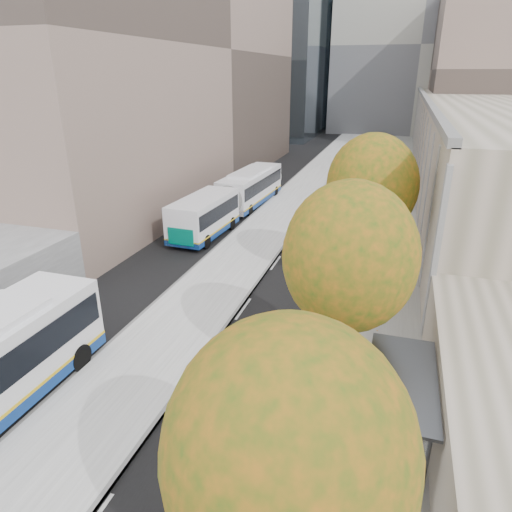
% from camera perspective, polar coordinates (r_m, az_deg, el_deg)
% --- Properties ---
extents(bus_platform, '(4.25, 150.00, 0.15)m').
position_cam_1_polar(bus_platform, '(37.84, 3.57, 5.81)').
color(bus_platform, '#A7A7A7').
rests_on(bus_platform, ground).
extents(sidewalk, '(4.75, 150.00, 0.08)m').
position_cam_1_polar(sidewalk, '(36.86, 15.76, 4.52)').
color(sidewalk, gray).
rests_on(sidewalk, ground).
extents(building_tan, '(18.00, 92.00, 8.00)m').
position_cam_1_polar(building_tan, '(65.55, 27.62, 13.80)').
color(building_tan, gray).
rests_on(building_tan, ground).
extents(building_midrise, '(24.00, 46.00, 25.00)m').
position_cam_1_polar(building_midrise, '(49.54, -17.43, 23.27)').
color(building_midrise, gray).
rests_on(building_midrise, ground).
extents(building_far_block, '(30.00, 18.00, 30.00)m').
position_cam_1_polar(building_far_block, '(96.44, 19.82, 23.40)').
color(building_far_block, '#9E9B90').
rests_on(building_far_block, ground).
extents(bus_shelter, '(1.90, 4.40, 2.53)m').
position_cam_1_polar(bus_shelter, '(14.08, 18.43, -15.83)').
color(bus_shelter, '#383A3F').
rests_on(bus_shelter, sidewalk).
extents(tree_b, '(4.00, 4.00, 6.97)m').
position_cam_1_polar(tree_b, '(7.75, 4.09, -23.49)').
color(tree_b, '#311E17').
rests_on(tree_b, sidewalk).
extents(tree_c, '(4.20, 4.20, 7.28)m').
position_cam_1_polar(tree_c, '(14.39, 11.63, -0.15)').
color(tree_c, '#311E17').
rests_on(tree_c, sidewalk).
extents(tree_d, '(4.40, 4.40, 7.60)m').
position_cam_1_polar(tree_d, '(22.93, 14.27, 8.45)').
color(tree_d, '#311E17').
rests_on(tree_d, sidewalk).
extents(bus_far, '(3.33, 16.92, 2.80)m').
position_cam_1_polar(bus_far, '(35.83, -2.83, 7.32)').
color(bus_far, white).
rests_on(bus_far, ground).
extents(distant_car, '(2.15, 3.80, 1.22)m').
position_cam_1_polar(distant_car, '(47.85, 2.29, 9.91)').
color(distant_car, silver).
rests_on(distant_car, ground).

